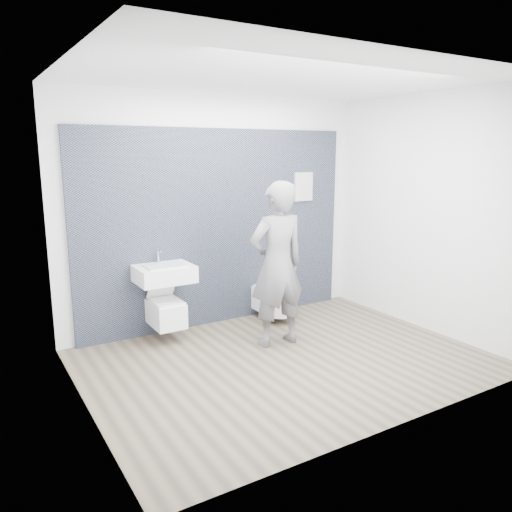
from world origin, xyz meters
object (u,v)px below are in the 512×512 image
toilet_square (166,312)px  toilet_rounded (276,300)px  washbasin (164,273)px  visitor (277,265)px

toilet_square → toilet_rounded: bearing=-2.7°
washbasin → toilet_rounded: 1.55m
washbasin → toilet_square: (0.00, -0.00, -0.45)m
washbasin → toilet_square: 0.45m
washbasin → visitor: bearing=-36.9°
toilet_rounded → visitor: (-0.44, -0.69, 0.65)m
toilet_square → toilet_rounded: toilet_square is taller
washbasin → toilet_rounded: (1.46, -0.07, -0.52)m
toilet_rounded → visitor: visitor is taller
toilet_square → washbasin: bearing=90.0°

